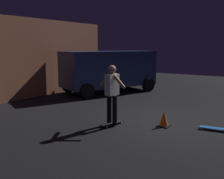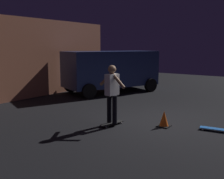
# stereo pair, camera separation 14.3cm
# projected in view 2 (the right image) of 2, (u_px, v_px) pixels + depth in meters

# --- Properties ---
(ground_plane) EXTENTS (28.00, 28.00, 0.00)m
(ground_plane) POSITION_uv_depth(u_px,v_px,m) (159.00, 121.00, 8.13)
(ground_plane) COLOR black
(parked_van) EXTENTS (4.98, 3.61, 2.03)m
(parked_van) POSITION_uv_depth(u_px,v_px,m) (111.00, 69.00, 13.27)
(parked_van) COLOR navy
(parked_van) RESTS_ON ground_plane
(skateboard_ridden) EXTENTS (0.80, 0.33, 0.07)m
(skateboard_ridden) POSITION_uv_depth(u_px,v_px,m) (112.00, 123.00, 7.72)
(skateboard_ridden) COLOR black
(skateboard_ridden) RESTS_ON ground_plane
(skateboard_spare) EXTENTS (0.31, 0.80, 0.07)m
(skateboard_spare) POSITION_uv_depth(u_px,v_px,m) (215.00, 129.00, 7.19)
(skateboard_spare) COLOR #1959B2
(skateboard_spare) RESTS_ON ground_plane
(skater) EXTENTS (0.41, 0.98, 1.67)m
(skater) POSITION_uv_depth(u_px,v_px,m) (112.00, 90.00, 7.56)
(skater) COLOR black
(skater) RESTS_ON skateboard_ridden
(traffic_cone) EXTENTS (0.34, 0.34, 0.46)m
(traffic_cone) POSITION_uv_depth(u_px,v_px,m) (164.00, 119.00, 7.56)
(traffic_cone) COLOR black
(traffic_cone) RESTS_ON ground_plane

